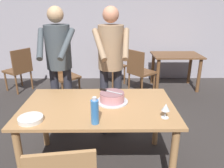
# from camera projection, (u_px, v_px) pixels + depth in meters

# --- Properties ---
(ground_plane) EXTENTS (14.00, 14.00, 0.00)m
(ground_plane) POSITION_uv_depth(u_px,v_px,m) (100.00, 164.00, 2.52)
(ground_plane) COLOR #383330
(back_wall) EXTENTS (10.00, 0.12, 2.70)m
(back_wall) POSITION_uv_depth(u_px,v_px,m) (105.00, 22.00, 5.04)
(back_wall) COLOR #ADA8B2
(back_wall) RESTS_ON ground_plane
(main_dining_table) EXTENTS (1.57, 0.93, 0.75)m
(main_dining_table) POSITION_uv_depth(u_px,v_px,m) (98.00, 114.00, 2.30)
(main_dining_table) COLOR tan
(main_dining_table) RESTS_ON ground_plane
(cake_on_platter) EXTENTS (0.34, 0.34, 0.11)m
(cake_on_platter) POSITION_uv_depth(u_px,v_px,m) (112.00, 98.00, 2.32)
(cake_on_platter) COLOR silver
(cake_on_platter) RESTS_ON main_dining_table
(cake_knife) EXTENTS (0.24, 0.16, 0.02)m
(cake_knife) POSITION_uv_depth(u_px,v_px,m) (106.00, 91.00, 2.33)
(cake_knife) COLOR silver
(cake_knife) RESTS_ON cake_on_platter
(plate_stack) EXTENTS (0.22, 0.22, 0.04)m
(plate_stack) POSITION_uv_depth(u_px,v_px,m) (31.00, 119.00, 1.95)
(plate_stack) COLOR white
(plate_stack) RESTS_ON main_dining_table
(wine_glass_near) EXTENTS (0.08, 0.08, 0.14)m
(wine_glass_near) POSITION_uv_depth(u_px,v_px,m) (166.00, 108.00, 1.98)
(wine_glass_near) COLOR silver
(wine_glass_near) RESTS_ON main_dining_table
(water_bottle) EXTENTS (0.07, 0.07, 0.25)m
(water_bottle) POSITION_uv_depth(u_px,v_px,m) (95.00, 111.00, 1.88)
(water_bottle) COLOR #387AC6
(water_bottle) RESTS_ON main_dining_table
(person_cutting_cake) EXTENTS (0.46, 0.57, 1.72)m
(person_cutting_cake) POSITION_uv_depth(u_px,v_px,m) (111.00, 59.00, 2.79)
(person_cutting_cake) COLOR #2D2D38
(person_cutting_cake) RESTS_ON ground_plane
(person_standing_beside) EXTENTS (0.47, 0.56, 1.72)m
(person_standing_beside) POSITION_uv_depth(u_px,v_px,m) (59.00, 59.00, 2.81)
(person_standing_beside) COLOR #2D2D38
(person_standing_beside) RESTS_ON ground_plane
(background_table) EXTENTS (1.00, 0.70, 0.74)m
(background_table) POSITION_uv_depth(u_px,v_px,m) (176.00, 62.00, 4.66)
(background_table) COLOR brown
(background_table) RESTS_ON ground_plane
(background_chair_0) EXTENTS (0.61, 0.61, 0.90)m
(background_chair_0) POSITION_uv_depth(u_px,v_px,m) (19.00, 68.00, 4.50)
(background_chair_0) COLOR brown
(background_chair_0) RESTS_ON ground_plane
(background_chair_1) EXTENTS (0.62, 0.62, 0.90)m
(background_chair_1) POSITION_uv_depth(u_px,v_px,m) (63.00, 73.00, 4.21)
(background_chair_1) COLOR brown
(background_chair_1) RESTS_ON ground_plane
(background_chair_2) EXTENTS (0.62, 0.62, 0.90)m
(background_chair_2) POSITION_uv_depth(u_px,v_px,m) (139.00, 70.00, 4.39)
(background_chair_2) COLOR brown
(background_chair_2) RESTS_ON ground_plane
(background_chair_3) EXTENTS (0.62, 0.62, 0.90)m
(background_chair_3) POSITION_uv_depth(u_px,v_px,m) (111.00, 62.00, 4.96)
(background_chair_3) COLOR brown
(background_chair_3) RESTS_ON ground_plane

